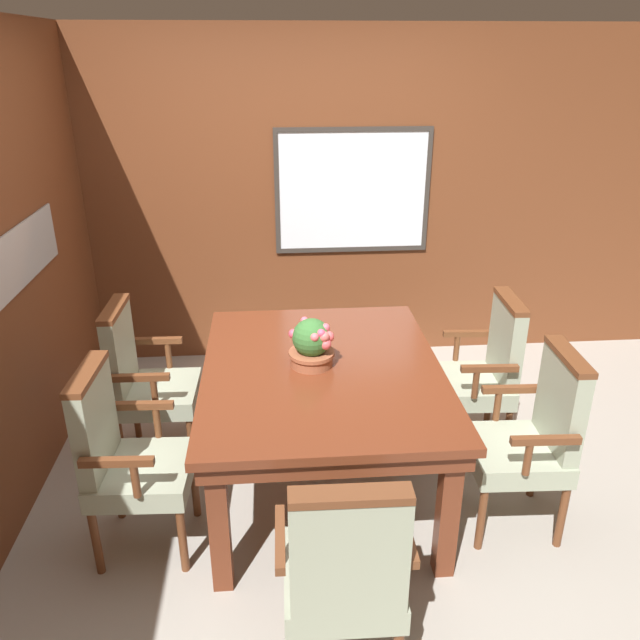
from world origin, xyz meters
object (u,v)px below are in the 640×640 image
object	(u,v)px
chair_right_near	(533,434)
potted_plant	(312,344)
chair_left_near	(124,454)
chair_right_far	(483,369)
dining_table	(322,383)
chair_left_far	(143,377)
chair_head_near	(344,570)

from	to	relation	value
chair_right_near	potted_plant	xyz separation A→B (m)	(-1.06, 0.39, 0.35)
chair_left_near	chair_right_far	world-z (taller)	same
dining_table	potted_plant	size ratio (longest dim) A/B	6.07
dining_table	chair_left_far	bearing A→B (deg)	159.30
dining_table	chair_right_near	size ratio (longest dim) A/B	1.60
dining_table	chair_right_near	world-z (taller)	chair_right_near
chair_right_far	potted_plant	bearing A→B (deg)	-70.82
dining_table	chair_head_near	world-z (taller)	chair_head_near
chair_left_near	chair_right_near	size ratio (longest dim) A/B	1.00
chair_right_near	potted_plant	size ratio (longest dim) A/B	3.79
chair_right_far	chair_left_far	size ratio (longest dim) A/B	1.00
chair_left_far	potted_plant	world-z (taller)	potted_plant
chair_left_near	potted_plant	distance (m)	1.05
chair_left_near	chair_head_near	bearing A→B (deg)	-127.02
chair_right_far	chair_left_far	bearing A→B (deg)	-88.64
chair_right_far	chair_left_far	xyz separation A→B (m)	(-2.00, 0.06, 0.00)
chair_right_near	chair_right_far	world-z (taller)	same
dining_table	chair_right_far	distance (m)	1.05
chair_left_near	chair_head_near	world-z (taller)	same
chair_left_far	potted_plant	xyz separation A→B (m)	(0.96, -0.36, 0.35)
chair_head_near	chair_left_far	bearing A→B (deg)	-56.17
chair_left_near	chair_left_far	bearing A→B (deg)	6.01
chair_right_near	chair_left_far	xyz separation A→B (m)	(-2.02, 0.75, 0.00)
dining_table	chair_left_far	world-z (taller)	chair_left_far
dining_table	potted_plant	bearing A→B (deg)	156.50
chair_left_far	chair_right_near	bearing A→B (deg)	-108.93
chair_left_near	chair_right_far	bearing A→B (deg)	-67.73
dining_table	chair_right_far	xyz separation A→B (m)	(0.99, 0.33, -0.13)
chair_left_near	potted_plant	bearing A→B (deg)	-64.07
chair_right_near	chair_left_far	distance (m)	2.16
chair_head_near	chair_right_far	bearing A→B (deg)	-123.18
potted_plant	chair_right_near	bearing A→B (deg)	-20.07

